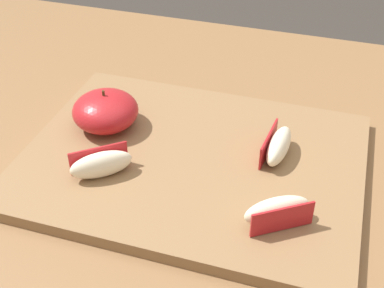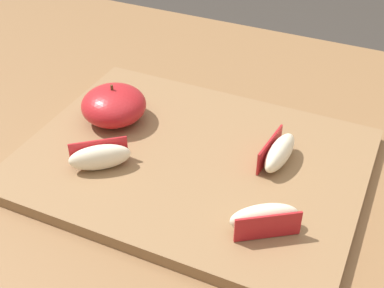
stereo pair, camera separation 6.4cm
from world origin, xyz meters
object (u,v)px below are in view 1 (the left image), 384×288
Objects in this scene: apple_wedge_back at (278,211)px; apple_wedge_left at (278,146)px; cutting_board at (192,162)px; apple_half_skin_up at (105,111)px; apple_wedge_near_knife at (101,164)px.

apple_wedge_back is 0.98× the size of apple_wedge_left.
apple_half_skin_up reaches higher than cutting_board.
apple_wedge_left is (-0.02, 0.11, 0.00)m from apple_wedge_back.
apple_half_skin_up is 1.19× the size of apple_wedge_near_knife.
apple_wedge_left reaches higher than cutting_board.
apple_wedge_near_knife is (-0.09, -0.06, 0.02)m from cutting_board.
cutting_board is 0.15m from apple_wedge_back.
apple_wedge_back is at bearing -23.88° from apple_half_skin_up.
apple_wedge_near_knife is at bearing -68.39° from apple_half_skin_up.
apple_wedge_back is 1.02× the size of apple_wedge_near_knife.
apple_half_skin_up reaches higher than apple_wedge_near_knife.
apple_wedge_back is (0.12, -0.08, 0.02)m from cutting_board.
cutting_board is 5.70× the size of apple_wedge_near_knife.
apple_half_skin_up is (-0.13, 0.03, 0.03)m from cutting_board.
apple_wedge_near_knife is 0.22m from apple_wedge_left.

